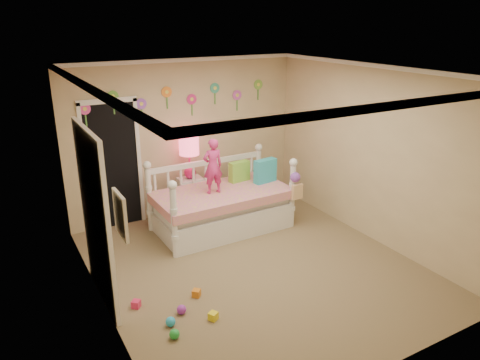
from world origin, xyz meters
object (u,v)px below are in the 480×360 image
daybed (221,194)px  table_lamp (189,151)px  child (213,166)px  nightstand (191,197)px

daybed → table_lamp: 0.94m
daybed → child: bearing=-171.6°
nightstand → table_lamp: bearing=-178.6°
nightstand → table_lamp: table_lamp is taller
daybed → child: 0.52m
daybed → nightstand: size_ratio=3.21×
child → table_lamp: bearing=-82.2°
daybed → table_lamp: bearing=105.8°
nightstand → child: bearing=-83.8°
daybed → nightstand: daybed is taller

